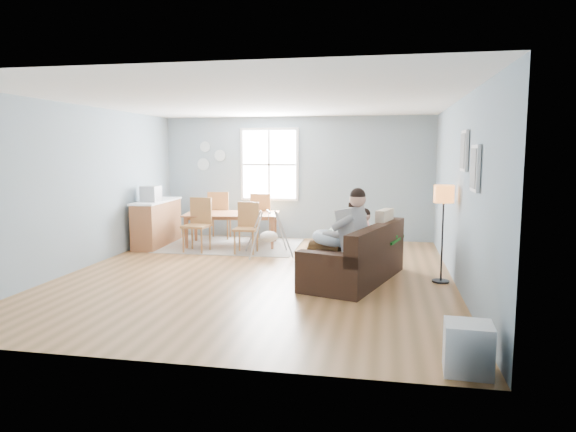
% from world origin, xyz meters
% --- Properties ---
extents(room, '(8.40, 9.40, 3.90)m').
position_xyz_m(room, '(0.00, 0.00, 2.42)').
color(room, olive).
extents(window, '(1.32, 0.08, 1.62)m').
position_xyz_m(window, '(-0.60, 3.46, 1.65)').
color(window, silver).
rests_on(window, room).
extents(pictures, '(0.05, 1.34, 0.74)m').
position_xyz_m(pictures, '(2.97, -1.05, 1.85)').
color(pictures, silver).
rests_on(pictures, room).
extents(wall_plates, '(0.67, 0.02, 0.66)m').
position_xyz_m(wall_plates, '(-2.00, 3.47, 1.83)').
color(wall_plates, '#A5BEC6').
rests_on(wall_plates, room).
extents(sofa, '(1.51, 2.31, 0.86)m').
position_xyz_m(sofa, '(1.57, -0.11, 0.31)').
color(sofa, black).
rests_on(sofa, room).
extents(green_throw, '(1.15, 1.04, 0.04)m').
position_xyz_m(green_throw, '(1.71, 0.59, 0.55)').
color(green_throw, '#145B17').
rests_on(green_throw, sofa).
extents(beige_pillow, '(0.29, 0.53, 0.51)m').
position_xyz_m(beige_pillow, '(1.95, 0.35, 0.78)').
color(beige_pillow, '#B9A48D').
rests_on(beige_pillow, sofa).
extents(father, '(1.09, 0.74, 1.43)m').
position_xyz_m(father, '(1.35, -0.36, 0.76)').
color(father, gray).
rests_on(father, sofa).
extents(nursing_pillow, '(0.76, 0.75, 0.24)m').
position_xyz_m(nursing_pillow, '(1.20, -0.31, 0.68)').
color(nursing_pillow, '#A6BACF').
rests_on(nursing_pillow, father).
extents(infant, '(0.17, 0.39, 0.14)m').
position_xyz_m(infant, '(1.21, -0.28, 0.76)').
color(infant, silver).
rests_on(infant, nursing_pillow).
extents(toddler, '(0.57, 0.35, 0.86)m').
position_xyz_m(toddler, '(1.56, 0.11, 0.73)').
color(toddler, white).
rests_on(toddler, sofa).
extents(floor_lamp, '(0.29, 0.29, 1.45)m').
position_xyz_m(floor_lamp, '(2.80, 0.04, 1.20)').
color(floor_lamp, black).
rests_on(floor_lamp, room).
extents(storage_cube, '(0.43, 0.39, 0.45)m').
position_xyz_m(storage_cube, '(2.69, -3.20, 0.23)').
color(storage_cube, white).
rests_on(storage_cube, room).
extents(rug, '(2.78, 2.13, 0.01)m').
position_xyz_m(rug, '(-1.14, 2.35, 0.01)').
color(rug, '#A59E97').
rests_on(rug, room).
extents(dining_table, '(2.05, 1.34, 0.67)m').
position_xyz_m(dining_table, '(-1.14, 2.35, 0.34)').
color(dining_table, brown).
rests_on(dining_table, rug).
extents(chair_sw, '(0.51, 0.51, 1.05)m').
position_xyz_m(chair_sw, '(-1.62, 1.67, 0.60)').
color(chair_sw, olive).
rests_on(chair_sw, rug).
extents(chair_se, '(0.45, 0.45, 0.97)m').
position_xyz_m(chair_se, '(-0.64, 1.68, 0.56)').
color(chair_se, olive).
rests_on(chair_se, rug).
extents(chair_nw, '(0.55, 0.55, 1.06)m').
position_xyz_m(chair_nw, '(-1.64, 3.01, 0.62)').
color(chair_nw, olive).
rests_on(chair_nw, rug).
extents(chair_ne, '(0.50, 0.50, 1.04)m').
position_xyz_m(chair_ne, '(-0.67, 3.03, 0.60)').
color(chair_ne, olive).
rests_on(chair_ne, rug).
extents(counter, '(0.58, 1.70, 0.94)m').
position_xyz_m(counter, '(-2.70, 2.13, 0.48)').
color(counter, brown).
rests_on(counter, room).
extents(monitor, '(0.35, 0.33, 0.31)m').
position_xyz_m(monitor, '(-2.67, 1.82, 1.10)').
color(monitor, '#A2A2A7').
rests_on(monitor, counter).
extents(baby_swing, '(1.06, 1.07, 0.84)m').
position_xyz_m(baby_swing, '(-0.17, 1.49, 0.38)').
color(baby_swing, '#A2A2A7').
rests_on(baby_swing, room).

